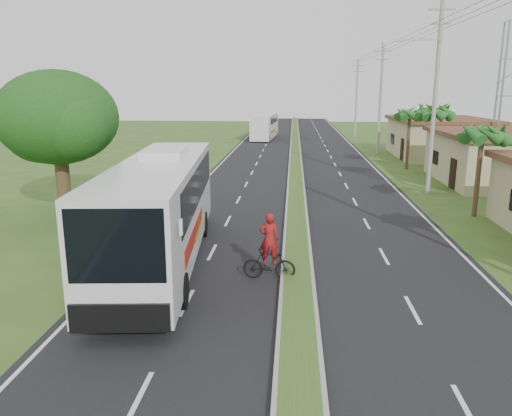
{
  "coord_description": "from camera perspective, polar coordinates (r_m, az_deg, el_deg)",
  "views": [
    {
      "loc": [
        -0.23,
        -14.41,
        6.6
      ],
      "look_at": [
        -1.72,
        5.54,
        1.8
      ],
      "focal_mm": 35.0,
      "sensor_mm": 36.0,
      "label": 1
    }
  ],
  "objects": [
    {
      "name": "coach_bus_main",
      "position": [
        19.29,
        -10.79,
        0.52
      ],
      "size": [
        3.96,
        13.43,
        4.28
      ],
      "rotation": [
        0.0,
        0.0,
        0.09
      ],
      "color": "silver",
      "rests_on": "ground"
    },
    {
      "name": "lane_edge_left",
      "position": [
        35.63,
        -6.27,
        2.74
      ],
      "size": [
        0.12,
        160.0,
        0.01
      ],
      "primitive_type": "cube",
      "color": "silver",
      "rests_on": "ground"
    },
    {
      "name": "motorcyclist",
      "position": [
        17.61,
        1.52,
        -5.48
      ],
      "size": [
        1.89,
        0.61,
        2.42
      ],
      "rotation": [
        0.0,
        0.0,
        -0.05
      ],
      "color": "black",
      "rests_on": "ground"
    },
    {
      "name": "shop_far",
      "position": [
        52.59,
        20.14,
        7.59
      ],
      "size": [
        8.6,
        11.6,
        3.82
      ],
      "color": "tan",
      "rests_on": "ground"
    },
    {
      "name": "palm_verge_c",
      "position": [
        34.64,
        19.71,
        10.28
      ],
      "size": [
        2.4,
        2.4,
        5.85
      ],
      "color": "#473321",
      "rests_on": "ground"
    },
    {
      "name": "median_strip",
      "position": [
        35.02,
        4.58,
        2.76
      ],
      "size": [
        1.2,
        160.0,
        0.18
      ],
      "color": "gray",
      "rests_on": "ground"
    },
    {
      "name": "lane_edge_right",
      "position": [
        35.72,
        15.4,
        2.36
      ],
      "size": [
        0.12,
        160.0,
        0.01
      ],
      "primitive_type": "cube",
      "color": "silver",
      "rests_on": "ground"
    },
    {
      "name": "utility_pole_b",
      "position": [
        33.56,
        19.76,
        12.14
      ],
      "size": [
        3.2,
        0.28,
        12.0
      ],
      "color": "gray",
      "rests_on": "ground"
    },
    {
      "name": "shop_mid",
      "position": [
        39.38,
        25.54,
        5.27
      ],
      "size": [
        7.6,
        10.6,
        3.67
      ],
      "color": "tan",
      "rests_on": "ground"
    },
    {
      "name": "coach_bus_far",
      "position": [
        68.06,
        1.03,
        9.49
      ],
      "size": [
        3.19,
        11.33,
        3.26
      ],
      "rotation": [
        0.0,
        0.0,
        -0.07
      ],
      "color": "white",
      "rests_on": "ground"
    },
    {
      "name": "palm_verge_b",
      "position": [
        28.2,
        24.46,
        7.74
      ],
      "size": [
        2.4,
        2.4,
        5.05
      ],
      "color": "#473321",
      "rests_on": "ground"
    },
    {
      "name": "utility_pole_c",
      "position": [
        53.14,
        14.05,
        12.11
      ],
      "size": [
        1.6,
        0.28,
        11.0
      ],
      "color": "gray",
      "rests_on": "ground"
    },
    {
      "name": "utility_pole_d",
      "position": [
        72.94,
        11.41,
        12.31
      ],
      "size": [
        1.6,
        0.28,
        10.5
      ],
      "color": "gray",
      "rests_on": "ground"
    },
    {
      "name": "ground",
      "position": [
        15.85,
        4.8,
        -11.17
      ],
      "size": [
        180.0,
        180.0,
        0.0
      ],
      "primitive_type": "plane",
      "color": "#35511D",
      "rests_on": "ground"
    },
    {
      "name": "shade_tree",
      "position": [
        27.21,
        -21.93,
        9.23
      ],
      "size": [
        6.3,
        6.0,
        7.54
      ],
      "color": "#473321",
      "rests_on": "ground"
    },
    {
      "name": "road_asphalt",
      "position": [
        35.04,
        4.58,
        2.61
      ],
      "size": [
        14.0,
        160.0,
        0.02
      ],
      "primitive_type": "cube",
      "color": "black",
      "rests_on": "ground"
    },
    {
      "name": "palm_verge_d",
      "position": [
        43.52,
        17.2,
        10.21
      ],
      "size": [
        2.4,
        2.4,
        5.25
      ],
      "color": "#473321",
      "rests_on": "ground"
    }
  ]
}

